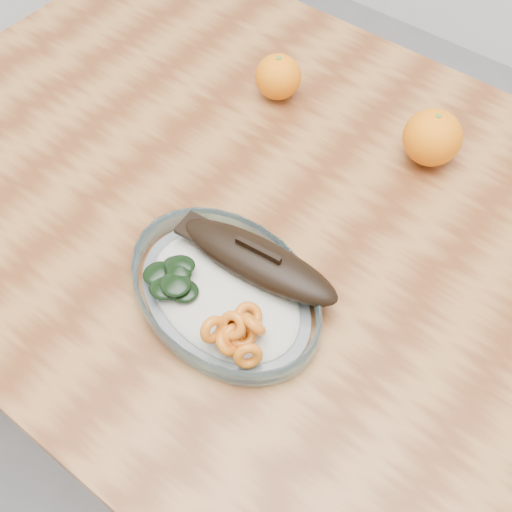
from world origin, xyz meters
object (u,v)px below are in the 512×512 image
object	(u,v)px
plated_meal	(226,289)
orange_right	(432,137)
dining_table	(280,257)
orange_left	(278,77)

from	to	relation	value
plated_meal	orange_right	xyz separation A→B (m)	(0.08, 0.35, 0.02)
dining_table	plated_meal	size ratio (longest dim) A/B	2.21
orange_right	orange_left	bearing A→B (deg)	-175.04
dining_table	plated_meal	bearing A→B (deg)	-80.58
orange_right	plated_meal	bearing A→B (deg)	-102.25
plated_meal	orange_left	world-z (taller)	plated_meal
dining_table	plated_meal	distance (m)	0.19
dining_table	plated_meal	xyz separation A→B (m)	(0.02, -0.15, 0.12)
dining_table	orange_left	size ratio (longest dim) A/B	17.48
dining_table	orange_right	xyz separation A→B (m)	(0.10, 0.20, 0.14)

